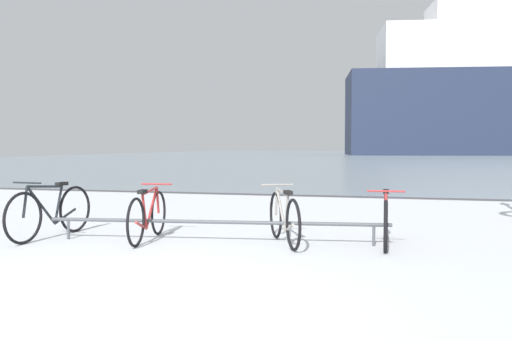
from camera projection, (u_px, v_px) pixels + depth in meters
ground at (368, 158)px, 56.53m from camera, size 80.00×132.00×0.08m
bike_rack at (216, 223)px, 7.26m from camera, size 4.65×0.65×0.31m
bicycle_0 at (51, 212)px, 7.62m from camera, size 0.46×1.76×0.83m
bicycle_1 at (148, 215)px, 7.41m from camera, size 0.46×1.61×0.77m
bicycle_2 at (284, 218)px, 7.15m from camera, size 0.75×1.47×0.78m
bicycle_3 at (386, 219)px, 7.06m from camera, size 0.46×1.63×0.76m
ferry_ship at (510, 92)px, 71.84m from camera, size 44.92×18.11×25.30m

